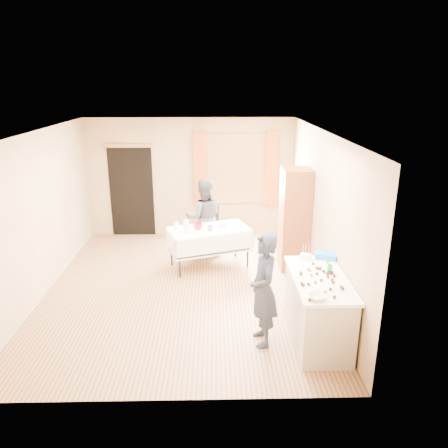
{
  "coord_description": "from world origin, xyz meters",
  "views": [
    {
      "loc": [
        0.53,
        -6.7,
        3.33
      ],
      "look_at": [
        0.68,
        0.0,
        1.13
      ],
      "focal_mm": 35.0,
      "sensor_mm": 36.0,
      "label": 1
    }
  ],
  "objects_px": {
    "woman": "(204,217)",
    "counter": "(317,309)",
    "party_table": "(209,244)",
    "girl": "(263,290)",
    "cabinet": "(295,219)",
    "chair": "(212,236)"
  },
  "relations": [
    {
      "from": "cabinet",
      "to": "counter",
      "type": "xyz_separation_m",
      "value": [
        -0.1,
        -2.43,
        -0.48
      ]
    },
    {
      "from": "cabinet",
      "to": "party_table",
      "type": "distance_m",
      "value": 1.64
    },
    {
      "from": "counter",
      "to": "woman",
      "type": "xyz_separation_m",
      "value": [
        -1.57,
        3.11,
        0.32
      ]
    },
    {
      "from": "party_table",
      "to": "woman",
      "type": "xyz_separation_m",
      "value": [
        -0.11,
        0.63,
        0.32
      ]
    },
    {
      "from": "chair",
      "to": "woman",
      "type": "distance_m",
      "value": 0.56
    },
    {
      "from": "cabinet",
      "to": "girl",
      "type": "height_order",
      "value": "cabinet"
    },
    {
      "from": "woman",
      "to": "counter",
      "type": "bearing_deg",
      "value": 111.32
    },
    {
      "from": "cabinet",
      "to": "counter",
      "type": "relative_size",
      "value": 1.26
    },
    {
      "from": "party_table",
      "to": "girl",
      "type": "height_order",
      "value": "girl"
    },
    {
      "from": "counter",
      "to": "woman",
      "type": "distance_m",
      "value": 3.49
    },
    {
      "from": "chair",
      "to": "girl",
      "type": "distance_m",
      "value": 3.5
    },
    {
      "from": "cabinet",
      "to": "girl",
      "type": "distance_m",
      "value": 2.63
    },
    {
      "from": "cabinet",
      "to": "woman",
      "type": "bearing_deg",
      "value": 157.87
    },
    {
      "from": "cabinet",
      "to": "chair",
      "type": "relative_size",
      "value": 2.0
    },
    {
      "from": "cabinet",
      "to": "woman",
      "type": "distance_m",
      "value": 1.81
    },
    {
      "from": "girl",
      "to": "counter",
      "type": "bearing_deg",
      "value": 87.43
    },
    {
      "from": "party_table",
      "to": "chair",
      "type": "height_order",
      "value": "chair"
    },
    {
      "from": "cabinet",
      "to": "party_table",
      "type": "relative_size",
      "value": 1.14
    },
    {
      "from": "girl",
      "to": "woman",
      "type": "distance_m",
      "value": 3.27
    },
    {
      "from": "counter",
      "to": "chair",
      "type": "bearing_deg",
      "value": 113.01
    },
    {
      "from": "chair",
      "to": "cabinet",
      "type": "bearing_deg",
      "value": -46.42
    },
    {
      "from": "counter",
      "to": "chair",
      "type": "height_order",
      "value": "chair"
    }
  ]
}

